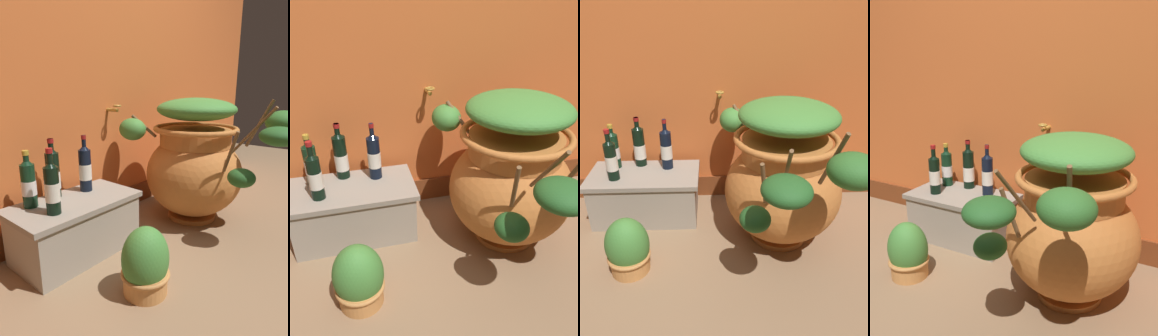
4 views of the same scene
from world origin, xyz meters
TOP-DOWN VIEW (x-y plane):
  - ground_plane at (0.00, 0.00)m, footprint 7.00×7.00m
  - terracotta_urn at (0.37, 0.58)m, footprint 0.71×1.15m
  - stone_ledge at (-0.50, 0.84)m, footprint 0.72×0.39m
  - wine_bottle_left at (-0.67, 0.78)m, footprint 0.07×0.07m
  - wine_bottle_middle at (-0.35, 0.93)m, footprint 0.08×0.08m
  - wine_bottle_right at (-0.53, 0.98)m, footprint 0.08×0.08m
  - wine_bottle_back at (-0.70, 0.95)m, footprint 0.08×0.08m
  - potted_shrub at (-0.51, 0.31)m, footprint 0.24×0.23m

SIDE VIEW (x-z plane):
  - ground_plane at x=0.00m, z-range 0.00..0.00m
  - potted_shrub at x=-0.51m, z-range -0.02..0.31m
  - stone_ledge at x=-0.50m, z-range 0.01..0.34m
  - terracotta_urn at x=0.37m, z-range -0.01..0.87m
  - wine_bottle_back at x=-0.70m, z-range 0.31..0.62m
  - wine_bottle_left at x=-0.67m, z-range 0.30..0.64m
  - wine_bottle_right at x=-0.53m, z-range 0.30..0.64m
  - wine_bottle_middle at x=-0.35m, z-range 0.30..0.65m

